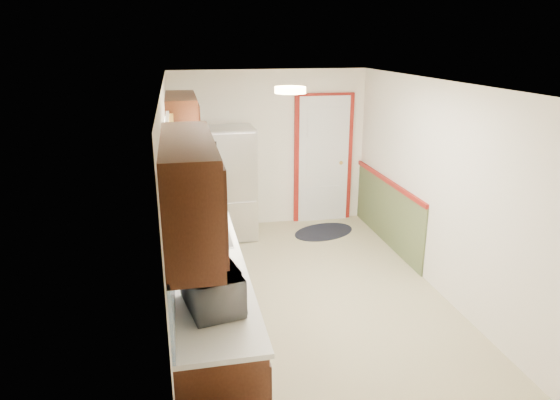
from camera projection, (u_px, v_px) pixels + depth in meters
name	position (u px, v px, depth m)	size (l,w,h in m)	color
room_shell	(313.00, 197.00, 5.37)	(3.20, 5.20, 2.52)	tan
kitchen_run	(200.00, 251.00, 4.98)	(0.63, 4.00, 2.20)	#34170B
back_wall_trim	(337.00, 170.00, 7.71)	(1.12, 2.30, 2.08)	maroon
ceiling_fixture	(290.00, 90.00, 4.76)	(0.30, 0.30, 0.06)	#FFD88C
microwave	(213.00, 284.00, 3.63)	(0.55, 0.30, 0.37)	white
refrigerator	(231.00, 183.00, 7.26)	(0.69, 0.69, 1.64)	#B7B7BC
rug	(324.00, 232.00, 7.64)	(0.99, 0.64, 0.01)	black
cooktop	(198.00, 199.00, 6.11)	(0.50, 0.59, 0.02)	black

